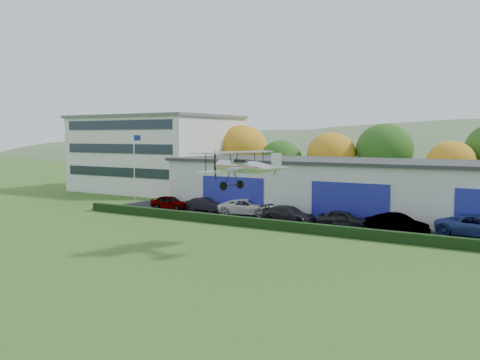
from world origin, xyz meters
The scene contains 16 objects.
ground centered at (0.00, 0.00, 0.00)m, with size 300.00×300.00×0.00m, color #3B5B1D.
apron centered at (3.00, 21.00, 0.03)m, with size 48.00×9.00×0.05m, color black.
hedge centered at (3.00, 16.20, 0.40)m, with size 46.00×0.60×0.80m, color black.
hangar centered at (5.00, 27.98, 2.66)m, with size 40.60×12.60×5.30m.
office_block centered at (-28.00, 35.00, 5.21)m, with size 20.60×15.60×10.40m.
flagpole centered at (-19.88, 22.00, 4.78)m, with size 1.05×0.10×8.00m.
tree_belt centered at (0.85, 40.62, 5.61)m, with size 75.70×13.22×10.12m.
distant_hills centered at (-4.38, 140.00, -13.05)m, with size 430.00×196.00×56.00m.
car_0 centered at (-13.96, 20.80, 0.75)m, with size 1.65×4.09×1.39m, color gray.
car_1 centered at (-9.90, 21.58, 0.74)m, with size 1.45×4.17×1.37m, color black.
car_2 centered at (-5.11, 21.60, 0.80)m, with size 2.48×5.38×1.50m, color silver.
car_3 centered at (0.45, 19.50, 0.79)m, with size 2.07×5.10×1.48m, color black.
car_4 centered at (5.20, 20.00, 0.76)m, with size 1.67×4.16×1.42m, color black.
car_5 centered at (9.83, 19.34, 0.83)m, with size 1.65×4.74×1.56m, color gray.
car_6 centered at (15.38, 21.20, 0.88)m, with size 2.77×6.01×1.67m, color navy.
biplane centered at (2.57, 8.43, 5.65)m, with size 6.06×6.91×2.57m.
Camera 1 is at (20.70, -21.02, 7.60)m, focal length 39.21 mm.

